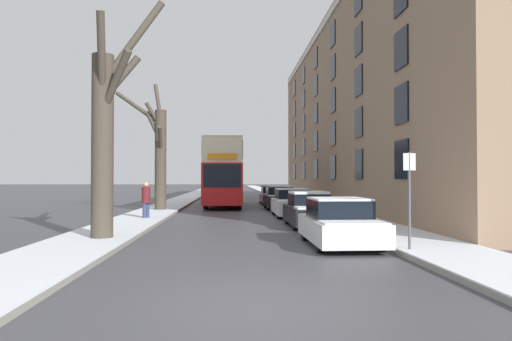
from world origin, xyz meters
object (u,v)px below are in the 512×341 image
Objects in this scene: double_decker_bus at (223,170)px; pedestrian_left_sidewalk at (146,200)px; oncoming_van at (221,185)px; street_sign_post at (409,196)px; parked_car_1 at (309,210)px; parked_car_2 at (292,203)px; parked_car_4 at (271,196)px; parked_car_0 at (340,224)px; bare_tree_left_1 at (159,152)px; parked_car_3 at (279,198)px; bare_tree_left_0 at (106,131)px.

pedestrian_left_sidewalk is at bearing -106.67° from double_decker_bus.
oncoming_van reaches higher than pedestrian_left_sidewalk.
parked_car_1 is at bearing 101.12° from street_sign_post.
double_decker_bus is at bearing 111.86° from parked_car_2.
parked_car_2 reaches higher than parked_car_4.
street_sign_post reaches higher than parked_car_4.
street_sign_post is at bearing -52.35° from parked_car_0.
double_decker_bus is 4.91m from parked_car_4.
bare_tree_left_1 is 16.18m from parked_car_0.
parked_car_4 is (-0.00, 16.95, -0.00)m from parked_car_1.
oncoming_van is at bearing 98.87° from street_sign_post.
parked_car_3 reaches higher than parked_car_4.
parked_car_2 is (0.00, 10.38, 0.04)m from parked_car_0.
parked_car_3 is 10.91m from pedestrian_left_sidewalk.
pedestrian_left_sidewalk is at bearing -96.42° from oncoming_van.
bare_tree_left_1 is 1.85× the size of parked_car_2.
parked_car_1 is at bearing -75.53° from double_decker_bus.
street_sign_post is (8.52, -9.99, 0.52)m from pedestrian_left_sidewalk.
parked_car_2 is 12.28m from street_sign_post.
parked_car_0 is 0.89× the size of parked_car_4.
bare_tree_left_0 is 1.88× the size of parked_car_1.
bare_tree_left_1 is 0.75× the size of double_decker_bus.
oncoming_van reaches higher than parked_car_1.
parked_car_2 is (7.46, -3.68, -2.89)m from bare_tree_left_1.
oncoming_van is (2.87, 33.06, -2.14)m from bare_tree_left_0.
bare_tree_left_1 reaches higher than pedestrian_left_sidewalk.
street_sign_post is at bearing -86.70° from parked_car_4.
double_decker_bus is 14.98m from parked_car_1.
bare_tree_left_0 is 1.45× the size of oncoming_van.
double_decker_bus is (3.37, 18.58, -0.84)m from bare_tree_left_0.
parked_car_2 is 1.64× the size of street_sign_post.
bare_tree_left_0 is at bearing 36.58° from pedestrian_left_sidewalk.
pedestrian_left_sidewalk is (0.33, -5.86, -2.58)m from bare_tree_left_1.
oncoming_van is at bearing 98.31° from parked_car_1.
oncoming_van is (3.25, 20.06, -2.27)m from bare_tree_left_1.
parked_car_3 is at bearing 65.28° from bare_tree_left_0.
parked_car_2 is 11.82m from parked_car_4.
bare_tree_left_0 reaches higher than parked_car_3.
parked_car_1 is 29.18m from oncoming_van.
bare_tree_left_0 is 8.69m from parked_car_1.
bare_tree_left_0 is 1.69× the size of parked_car_4.
oncoming_van is at bearing -150.26° from pedestrian_left_sidewalk.
double_decker_bus is at bearing 100.71° from parked_car_0.
double_decker_bus reaches higher than parked_car_3.
double_decker_bus is 2.38× the size of parked_car_4.
oncoming_van is at bearing 97.05° from parked_car_0.
oncoming_van is at bearing 103.42° from parked_car_3.
double_decker_bus reaches higher than parked_car_2.
parked_car_2 is at bearing 52.78° from bare_tree_left_0.
pedestrian_left_sidewalk is at bearing -86.80° from bare_tree_left_1.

